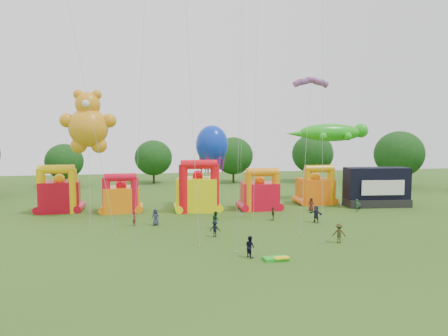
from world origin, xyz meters
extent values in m
plane|color=#315016|center=(0.00, 0.00, 0.00)|extent=(160.00, 160.00, 0.00)
cylinder|color=#352314|center=(38.22, 44.11, 1.86)|extent=(0.44, 0.44, 3.72)
ellipsoid|color=#153D12|center=(38.22, 44.11, 6.41)|extent=(9.30, 9.30, 8.89)
cylinder|color=#352314|center=(25.08, 54.91, 1.75)|extent=(0.44, 0.44, 3.51)
ellipsoid|color=#153D12|center=(25.08, 54.91, 6.04)|extent=(8.77, 8.78, 8.39)
cylinder|color=#352314|center=(8.16, 56.78, 1.65)|extent=(0.44, 0.44, 3.30)
ellipsoid|color=#153D12|center=(8.16, 56.78, 5.68)|extent=(8.25, 8.25, 7.88)
cylinder|color=#352314|center=(-8.45, 58.76, 1.55)|extent=(0.44, 0.44, 3.09)
ellipsoid|color=#153D12|center=(-8.45, 58.76, 5.32)|extent=(7.73, 7.72, 7.38)
cylinder|color=#352314|center=(-25.49, 55.82, 1.44)|extent=(0.44, 0.44, 2.88)
ellipsoid|color=#153D12|center=(-25.49, 55.82, 4.96)|extent=(7.20, 7.20, 6.88)
cube|color=red|center=(-20.86, 29.79, 2.01)|extent=(5.35, 4.47, 4.02)
cylinder|color=yellow|center=(-22.79, 28.35, 2.87)|extent=(1.09, 1.09, 5.74)
cylinder|color=yellow|center=(-18.93, 28.35, 2.87)|extent=(1.09, 1.09, 5.74)
cylinder|color=yellow|center=(-20.86, 28.35, 5.74)|extent=(4.41, 1.14, 1.14)
sphere|color=yellow|center=(-20.86, 29.79, 4.32)|extent=(1.40, 1.40, 1.40)
cube|color=orange|center=(-12.82, 28.05, 1.65)|extent=(4.83, 4.01, 3.30)
cylinder|color=red|center=(-14.59, 26.73, 2.36)|extent=(1.00, 1.00, 4.71)
cylinder|color=red|center=(-11.06, 26.73, 2.36)|extent=(1.00, 1.00, 4.71)
cylinder|color=red|center=(-12.82, 26.73, 4.71)|extent=(4.03, 1.05, 1.05)
sphere|color=red|center=(-12.82, 28.05, 3.60)|extent=(1.40, 1.40, 1.40)
cube|color=#F6EA0C|center=(-2.82, 27.10, 2.21)|extent=(6.01, 5.18, 4.43)
cylinder|color=red|center=(-4.88, 25.57, 3.16)|extent=(1.16, 1.16, 6.32)
cylinder|color=red|center=(-0.77, 25.57, 3.16)|extent=(1.16, 1.16, 6.32)
cylinder|color=red|center=(-2.82, 25.57, 6.32)|extent=(4.69, 1.22, 1.22)
sphere|color=red|center=(-2.82, 27.10, 4.73)|extent=(1.40, 1.40, 1.40)
cube|color=red|center=(5.56, 26.61, 1.82)|extent=(5.07, 4.16, 3.65)
cylinder|color=orange|center=(3.68, 25.21, 2.61)|extent=(1.06, 1.06, 5.21)
cylinder|color=orange|center=(7.45, 25.21, 2.61)|extent=(1.06, 1.06, 5.21)
cylinder|color=orange|center=(5.56, 25.21, 5.21)|extent=(4.29, 1.11, 1.11)
sphere|color=orange|center=(5.56, 26.61, 3.95)|extent=(1.40, 1.40, 1.40)
cube|color=orange|center=(14.81, 29.42, 1.85)|extent=(4.84, 3.93, 3.70)
cylinder|color=orange|center=(12.97, 28.05, 2.64)|extent=(1.04, 1.04, 5.28)
cylinder|color=orange|center=(16.65, 28.05, 2.64)|extent=(1.04, 1.04, 5.28)
cylinder|color=orange|center=(14.81, 28.05, 5.28)|extent=(4.20, 1.09, 1.09)
sphere|color=orange|center=(14.81, 29.42, 4.00)|extent=(1.40, 1.40, 1.40)
cube|color=black|center=(22.53, 25.68, 0.55)|extent=(9.10, 4.15, 1.10)
cube|color=black|center=(22.53, 25.88, 3.31)|extent=(9.06, 3.72, 4.41)
cube|color=white|center=(22.53, 24.19, 2.87)|extent=(6.07, 0.67, 2.07)
cylinder|color=black|center=(19.00, 24.36, 0.40)|extent=(0.30, 0.90, 0.90)
cylinder|color=black|center=(26.06, 24.36, 0.40)|extent=(0.30, 0.90, 0.90)
sphere|color=orange|center=(-16.44, 26.02, 11.02)|extent=(4.80, 4.80, 4.80)
sphere|color=orange|center=(-16.44, 26.02, 13.86)|extent=(3.05, 3.05, 3.05)
sphere|color=orange|center=(-17.53, 26.02, 15.06)|extent=(1.20, 1.20, 1.20)
sphere|color=orange|center=(-15.35, 26.02, 15.06)|extent=(1.20, 1.20, 1.20)
sphere|color=orange|center=(-18.94, 26.02, 11.90)|extent=(1.74, 1.74, 1.74)
sphere|color=orange|center=(-13.93, 26.02, 11.90)|extent=(1.74, 1.74, 1.74)
sphere|color=orange|center=(-17.64, 26.02, 8.84)|extent=(1.96, 1.96, 1.96)
sphere|color=orange|center=(-15.24, 26.02, 8.84)|extent=(1.96, 1.96, 1.96)
sphere|color=white|center=(-16.44, 24.55, 13.86)|extent=(0.87, 0.87, 0.87)
ellipsoid|color=green|center=(18.59, 32.55, 10.48)|extent=(10.34, 3.23, 2.75)
sphere|color=green|center=(23.64, 32.55, 10.78)|extent=(2.22, 2.22, 2.22)
cone|color=green|center=(13.34, 32.55, 10.28)|extent=(4.04, 1.62, 1.62)
sphere|color=green|center=(20.61, 34.16, 9.87)|extent=(1.21, 1.21, 1.21)
sphere|color=green|center=(20.61, 30.93, 9.87)|extent=(1.21, 1.21, 1.21)
sphere|color=green|center=(16.57, 34.16, 9.87)|extent=(1.21, 1.21, 1.21)
sphere|color=green|center=(16.57, 30.93, 9.87)|extent=(1.21, 1.21, 1.21)
ellipsoid|color=#0C31BC|center=(-0.48, 29.85, 8.75)|extent=(4.53, 4.53, 5.44)
cone|color=#591E8C|center=(1.00, 29.85, 6.26)|extent=(1.02, 1.02, 3.63)
cone|color=#591E8C|center=(0.26, 31.13, 6.26)|extent=(1.02, 1.02, 3.63)
cone|color=#591E8C|center=(-1.21, 31.13, 6.26)|extent=(1.02, 1.02, 3.63)
cone|color=#591E8C|center=(-1.95, 29.85, 6.26)|extent=(1.02, 1.02, 3.63)
cone|color=#591E8C|center=(-1.21, 28.58, 6.26)|extent=(1.02, 1.02, 3.63)
cone|color=#591E8C|center=(0.26, 28.58, 6.26)|extent=(1.02, 1.02, 3.63)
cube|color=green|center=(0.99, 4.90, 0.12)|extent=(2.04, 1.09, 0.24)
cube|color=yellow|center=(1.39, 4.60, 0.26)|extent=(1.23, 0.65, 0.10)
imported|color=#2A3046|center=(-8.50, 19.27, 0.93)|extent=(1.07, 0.89, 1.86)
imported|color=maroon|center=(-10.82, 19.43, 0.82)|extent=(0.51, 0.66, 1.63)
imported|color=#15361B|center=(-2.08, 16.64, 0.93)|extent=(0.83, 1.00, 1.87)
imported|color=black|center=(-2.73, 13.13, 0.81)|extent=(1.11, 0.73, 1.61)
imported|color=#403C19|center=(5.27, 19.42, 0.80)|extent=(0.68, 1.01, 1.60)
imported|color=#242238|center=(9.83, 17.40, 0.98)|extent=(1.52, 1.82, 1.96)
imported|color=#501D17|center=(12.03, 24.11, 0.89)|extent=(1.03, 0.89, 1.79)
imported|color=#1C4728|center=(17.76, 22.40, 0.85)|extent=(0.73, 0.64, 1.69)
imported|color=black|center=(-0.89, 6.03, 0.90)|extent=(0.96, 1.07, 1.80)
imported|color=#373316|center=(8.45, 8.85, 0.91)|extent=(1.35, 1.06, 1.83)
camera|label=1|loc=(-8.83, -25.52, 10.21)|focal=32.00mm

